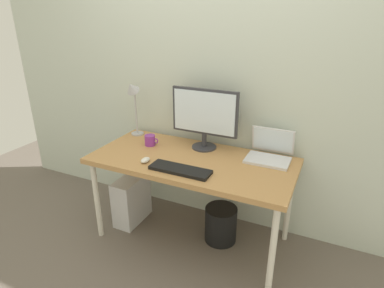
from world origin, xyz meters
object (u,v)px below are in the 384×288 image
Objects in this scene: computer_tower at (132,200)px; laptop at (270,152)px; desk_lamp at (133,96)px; keyboard at (180,170)px; coffee_mug at (150,140)px; mouse at (145,160)px; desk at (192,166)px; monitor at (205,115)px; wastebasket at (221,224)px.

laptop is at bearing 12.95° from computer_tower.
desk_lamp reaches higher than laptop.
desk_lamp reaches higher than keyboard.
coffee_mug is at bearing 31.62° from computer_tower.
desk_lamp is at bearing 131.41° from mouse.
laptop reaches higher than desk.
desk_lamp is 5.57× the size of mouse.
monitor is 0.90m from wastebasket.
monitor reaches higher than coffee_mug.
monitor is 0.53m from keyboard.
coffee_mug is (-0.44, 0.32, 0.03)m from keyboard.
wastebasket is at bearing -149.42° from laptop.
desk is 0.36m from mouse.
mouse is at bearing -48.59° from desk_lamp.
monitor is at bearing 21.84° from computer_tower.
desk_lamp is at bearing 169.81° from wastebasket.
keyboard is (0.68, -0.46, -0.35)m from desk_lamp.
mouse is 0.33m from coffee_mug.
monitor is at bearing 88.87° from desk.
wastebasket is at bearing 28.07° from mouse.
keyboard is 0.69m from wastebasket.
wastebasket is at bearing -1.92° from coffee_mug.
monitor reaches higher than wastebasket.
desk is 3.07× the size of desk_lamp.
coffee_mug is (-0.43, -0.14, -0.23)m from monitor.
wastebasket is at bearing 17.46° from desk.
laptop is at bearing 9.34° from coffee_mug.
wastebasket is at bearing -10.19° from desk_lamp.
keyboard is 3.58× the size of coffee_mug.
monitor reaches higher than laptop.
keyboard is at bearing -35.70° from coffee_mug.
laptop is (0.53, 0.25, 0.12)m from desk.
keyboard is at bearing -86.55° from desk.
desk is 4.81× the size of laptop.
desk is 0.45m from coffee_mug.
desk is at bearing 93.45° from keyboard.
computer_tower is at bearing 147.21° from mouse.
wastebasket is (0.51, 0.27, -0.59)m from mouse.
desk is 0.57m from wastebasket.
wastebasket is (0.21, 0.29, -0.59)m from keyboard.
keyboard is 0.83m from computer_tower.
monitor is 1.82× the size of wastebasket.
coffee_mug reaches higher than keyboard.
monitor is 0.51m from coffee_mug.
mouse is at bearing -32.79° from computer_tower.
wastebasket is at bearing -35.80° from monitor.
laptop is (0.53, 0.02, -0.22)m from monitor.
laptop is 0.73× the size of keyboard.
keyboard is 1.47× the size of wastebasket.
monitor is at bearing 56.14° from mouse.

